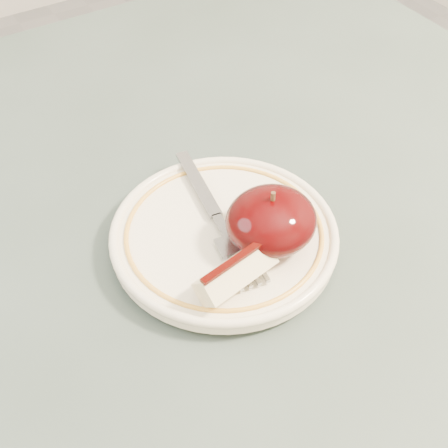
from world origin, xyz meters
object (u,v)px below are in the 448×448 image
fork (217,217)px  apple_half (271,221)px  table (222,285)px  plate (224,235)px

fork → apple_half: bearing=-139.3°
table → fork: fork is taller
table → apple_half: bearing=-70.4°
table → apple_half: (0.02, -0.05, 0.13)m
plate → fork: (0.00, 0.02, 0.01)m
plate → apple_half: 0.05m
apple_half → fork: size_ratio=0.44×
plate → table: bearing=62.9°
plate → apple_half: bearing=-46.0°
table → apple_half: size_ratio=11.28×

